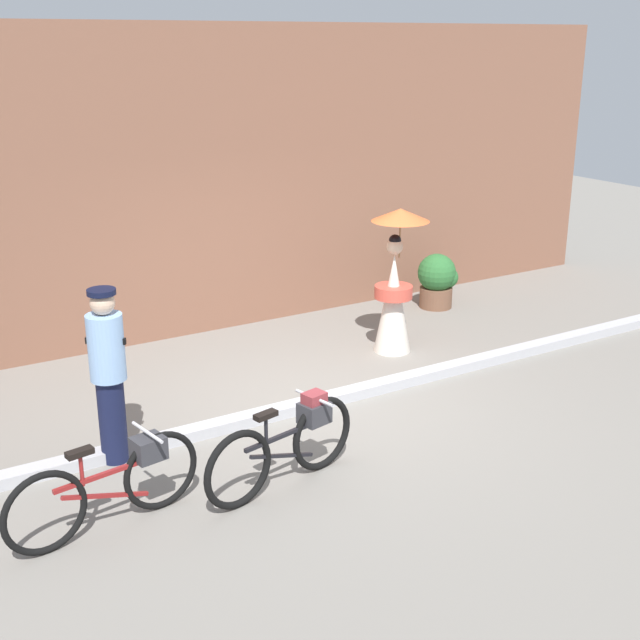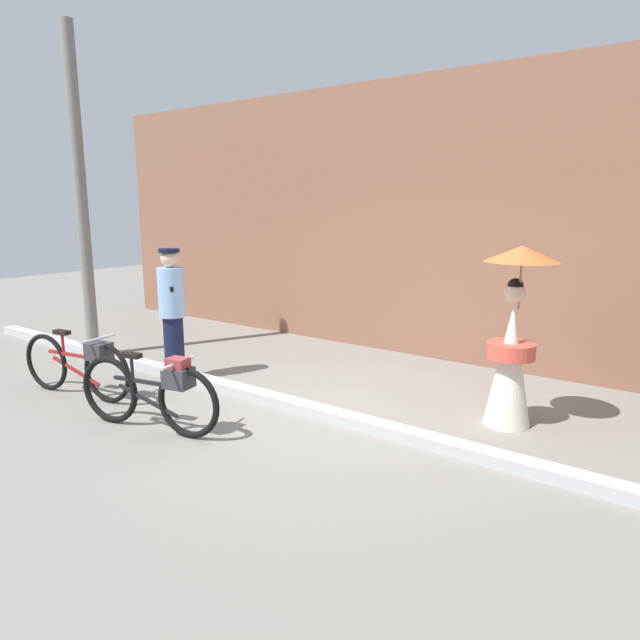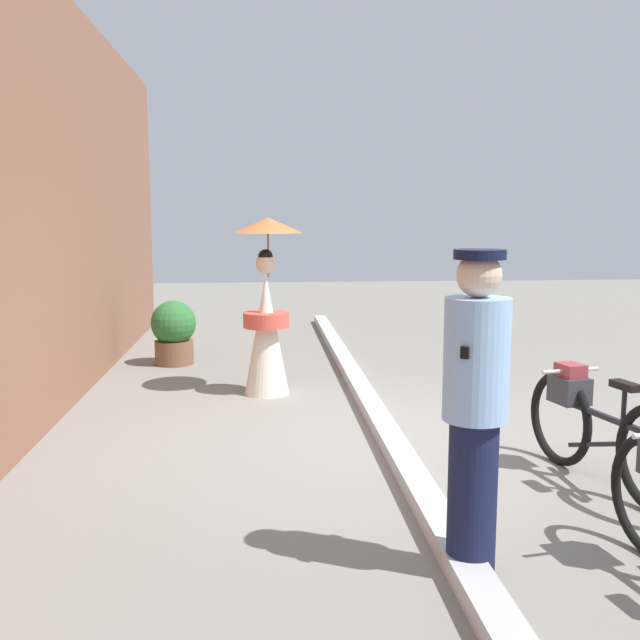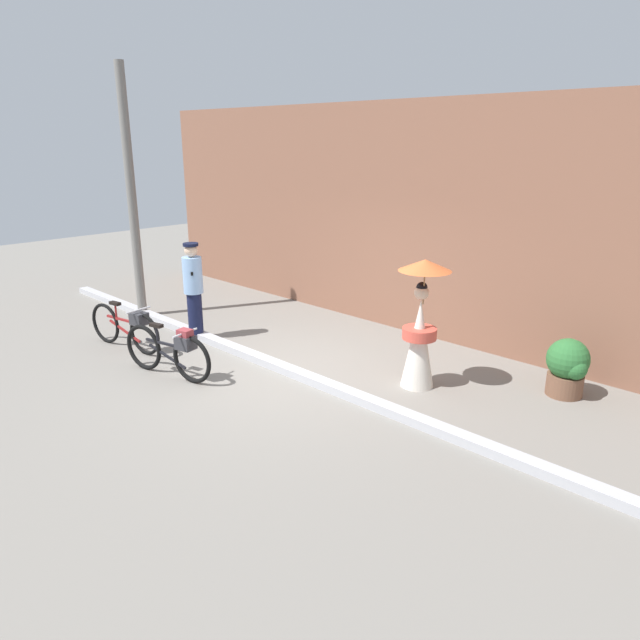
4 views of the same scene
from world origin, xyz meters
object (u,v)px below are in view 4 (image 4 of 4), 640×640
at_px(person_with_parasol, 420,326).
at_px(person_officer, 193,288).
at_px(utility_pole, 132,196).
at_px(potted_plant_by_door, 568,366).
at_px(bicycle_far_side, 170,350).
at_px(bicycle_near_officer, 127,326).

bearing_deg(person_with_parasol, person_officer, -165.64).
relative_size(person_officer, utility_pole, 0.36).
bearing_deg(potted_plant_by_door, bicycle_far_side, -142.43).
relative_size(bicycle_far_side, potted_plant_by_door, 2.06).
relative_size(person_with_parasol, potted_plant_by_door, 2.28).
distance_m(bicycle_near_officer, bicycle_far_side, 1.59).
bearing_deg(potted_plant_by_door, utility_pole, -164.45).
distance_m(bicycle_near_officer, potted_plant_by_door, 6.97).
distance_m(person_officer, person_with_parasol, 4.20).
height_order(bicycle_far_side, person_with_parasol, person_with_parasol).
relative_size(bicycle_far_side, utility_pole, 0.35).
bearing_deg(potted_plant_by_door, bicycle_near_officer, -151.31).
relative_size(person_with_parasol, utility_pole, 0.39).
bearing_deg(person_officer, person_with_parasol, 14.36).
bearing_deg(bicycle_near_officer, potted_plant_by_door, 28.69).
bearing_deg(bicycle_far_side, bicycle_near_officer, 174.96).
xyz_separation_m(bicycle_far_side, utility_pole, (-3.22, 1.33, 1.98)).
bearing_deg(bicycle_near_officer, person_with_parasol, 26.05).
height_order(bicycle_far_side, utility_pole, utility_pole).
relative_size(bicycle_near_officer, potted_plant_by_door, 2.11).
distance_m(bicycle_far_side, potted_plant_by_door, 5.72).
bearing_deg(utility_pole, bicycle_far_side, -22.45).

